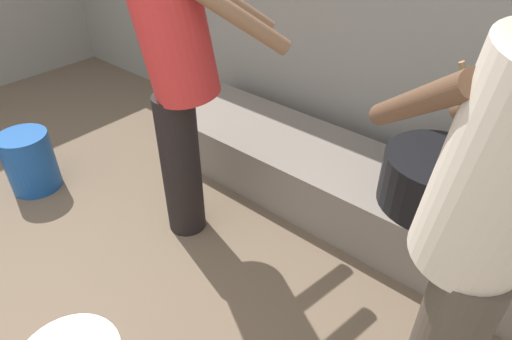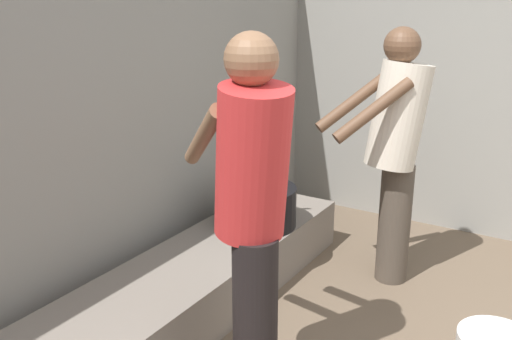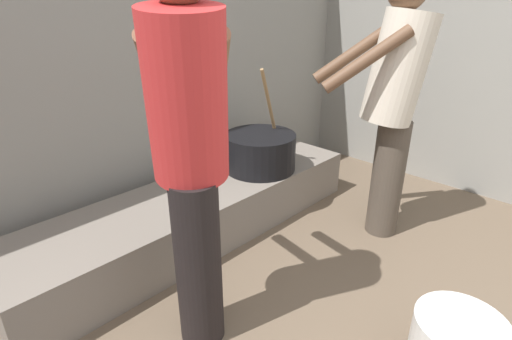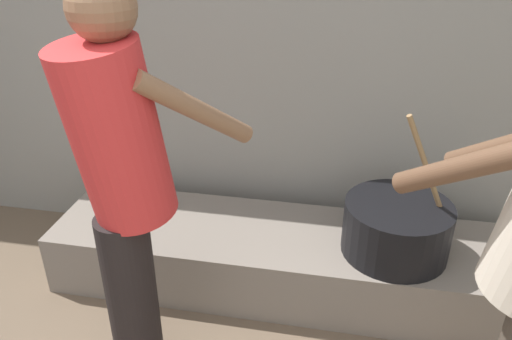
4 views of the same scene
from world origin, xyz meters
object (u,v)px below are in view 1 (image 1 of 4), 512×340
Objects in this scene: cook_in_cream_shirt at (484,225)px; cooking_pot_main at (436,180)px; cook_in_red_shirt at (177,64)px; bucket_blue_plastic at (30,162)px.

cooking_pot_main is at bearing 113.01° from cook_in_cream_shirt.
cook_in_red_shirt reaches higher than cooking_pot_main.
cook_in_red_shirt is 1.03× the size of cook_in_cream_shirt.
cooking_pot_main is at bearing 30.51° from cook_in_red_shirt.
cook_in_red_shirt reaches higher than cook_in_cream_shirt.
cook_in_cream_shirt is (1.36, -0.16, -0.03)m from cook_in_red_shirt.
cook_in_cream_shirt is 2.47m from bucket_blue_plastic.
cook_in_red_shirt is at bearing 21.64° from bucket_blue_plastic.
cook_in_cream_shirt is at bearing -66.99° from cooking_pot_main.
cooking_pot_main is 1.94× the size of bucket_blue_plastic.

